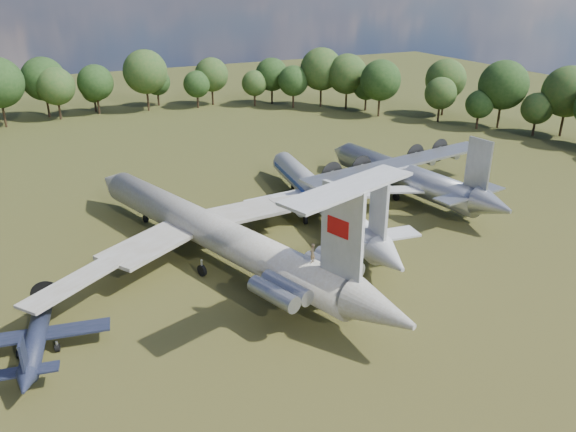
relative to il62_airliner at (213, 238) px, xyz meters
name	(u,v)px	position (x,y,z in m)	size (l,w,h in m)	color
ground	(184,260)	(-3.29, 1.40, -2.82)	(300.00, 300.00, 0.00)	#253B13
il62_airliner	(213,238)	(0.00, 0.00, 0.00)	(44.22, 57.49, 5.64)	beige
tu104_jet	(322,202)	(17.30, 5.22, -0.48)	(35.06, 46.74, 4.67)	silver
an12_transport	(404,179)	(32.77, 7.53, -0.28)	(34.50, 38.56, 5.07)	#A6A8AE
small_prop_west	(37,340)	(-19.72, -10.01, -1.59)	(12.31, 16.79, 2.46)	black
person_on_il62	(312,253)	(4.89, -15.01, 3.80)	(0.72, 0.47, 1.96)	#93744B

